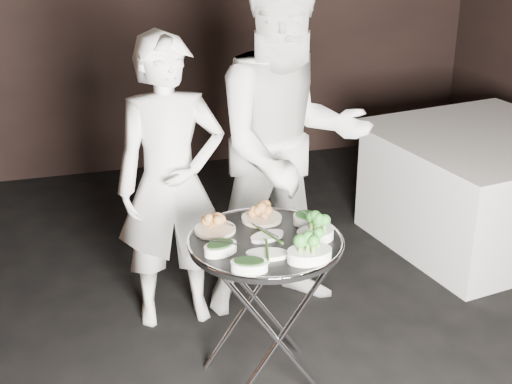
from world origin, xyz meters
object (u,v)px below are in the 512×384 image
object	(u,v)px
tray_stand	(265,308)
waiter_right	(289,146)
waiter_left	(171,184)
dining_table	(482,189)
serving_tray	(265,242)

from	to	relation	value
tray_stand	waiter_right	world-z (taller)	waiter_right
tray_stand	waiter_left	size ratio (longest dim) A/B	0.48
waiter_left	dining_table	xyz separation A→B (m)	(2.14, 0.34, -0.41)
tray_stand	dining_table	distance (m)	2.13
serving_tray	dining_table	world-z (taller)	serving_tray
waiter_left	waiter_right	xyz separation A→B (m)	(0.64, -0.04, 0.16)
serving_tray	waiter_left	bearing A→B (deg)	112.23
waiter_right	dining_table	size ratio (longest dim) A/B	1.43
dining_table	tray_stand	bearing A→B (deg)	-149.86
waiter_left	serving_tray	bearing A→B (deg)	-66.33
waiter_right	dining_table	bearing A→B (deg)	11.36
tray_stand	dining_table	xyz separation A→B (m)	(1.84, 1.07, -0.04)
serving_tray	tray_stand	bearing A→B (deg)	180.00
tray_stand	waiter_right	xyz separation A→B (m)	(0.34, 0.69, 0.53)
waiter_right	dining_table	xyz separation A→B (m)	(1.50, 0.38, -0.57)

